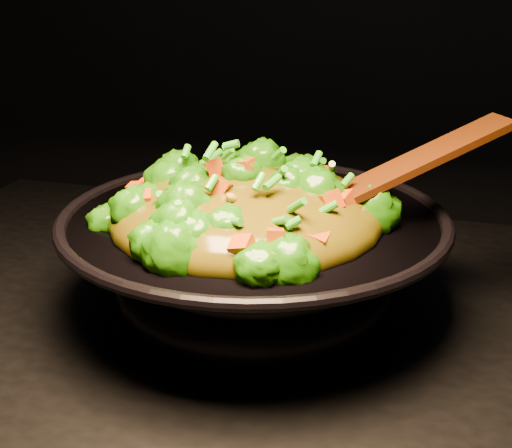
% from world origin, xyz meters
% --- Properties ---
extents(wok, '(0.50, 0.50, 0.13)m').
position_xyz_m(wok, '(0.04, 0.04, 0.96)').
color(wok, black).
rests_on(wok, stovetop).
extents(stir_fry, '(0.35, 0.35, 0.11)m').
position_xyz_m(stir_fry, '(0.04, 0.02, 1.09)').
color(stir_fry, '#226E07').
rests_on(stir_fry, wok).
extents(spatula, '(0.30, 0.20, 0.13)m').
position_xyz_m(spatula, '(0.19, 0.05, 1.09)').
color(spatula, '#391304').
rests_on(spatula, wok).
extents(back_pot, '(0.23, 0.23, 0.11)m').
position_xyz_m(back_pot, '(0.03, 0.25, 0.96)').
color(back_pot, black).
rests_on(back_pot, stovetop).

